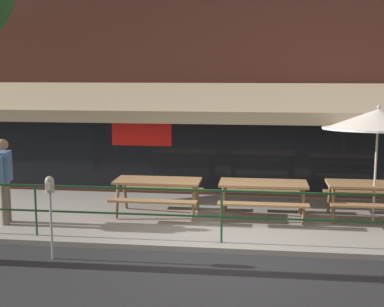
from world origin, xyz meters
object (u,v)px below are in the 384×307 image
parking_meter_near (50,192)px  picnic_table_centre (263,190)px  picnic_table_left (158,187)px  picnic_table_right (372,191)px  pedestrian_walking (4,177)px  patio_umbrella_right (378,120)px

parking_meter_near → picnic_table_centre: bearing=36.4°
picnic_table_left → parking_meter_near: (-1.32, -2.58, 0.44)m
picnic_table_left → picnic_table_right: bearing=2.4°
picnic_table_right → picnic_table_centre: bearing=-175.7°
picnic_table_left → pedestrian_walking: bearing=-161.0°
picnic_table_left → patio_umbrella_right: bearing=-0.4°
picnic_table_left → pedestrian_walking: 3.10m
parking_meter_near → pedestrian_walking: bearing=135.1°
picnic_table_centre → parking_meter_near: size_ratio=1.27×
picnic_table_left → picnic_table_right: size_ratio=1.00×
picnic_table_right → patio_umbrella_right: bearing=-90.0°
picnic_table_centre → picnic_table_right: bearing=4.3°
picnic_table_left → patio_umbrella_right: patio_umbrella_right is taller
picnic_table_centre → pedestrian_walking: size_ratio=1.05×
picnic_table_left → picnic_table_centre: bearing=0.5°
picnic_table_centre → picnic_table_right: size_ratio=1.00×
pedestrian_walking → parking_meter_near: size_ratio=1.20×
picnic_table_centre → parking_meter_near: bearing=-143.6°
picnic_table_left → picnic_table_centre: size_ratio=1.00×
picnic_table_left → pedestrian_walking: pedestrian_walking is taller
pedestrian_walking → parking_meter_near: pedestrian_walking is taller
picnic_table_centre → pedestrian_walking: pedestrian_walking is taller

